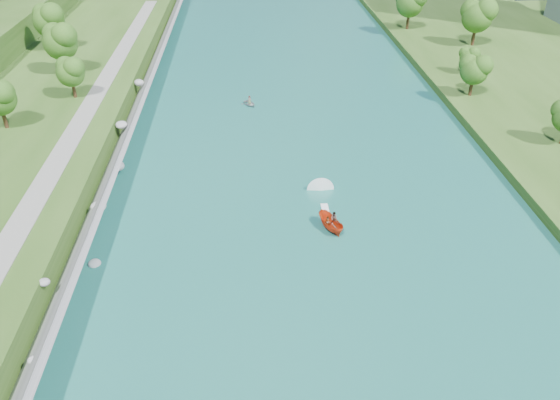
{
  "coord_description": "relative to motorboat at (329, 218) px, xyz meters",
  "views": [
    {
      "loc": [
        -7.47,
        -36.68,
        37.52
      ],
      "look_at": [
        -3.9,
        18.3,
        2.5
      ],
      "focal_mm": 35.0,
      "sensor_mm": 36.0,
      "label": 1
    }
  ],
  "objects": [
    {
      "name": "trees_east",
      "position": [
        36.25,
        33.57,
        5.57
      ],
      "size": [
        18.02,
        141.06,
        11.77
      ],
      "color": "#194F15",
      "rests_on": "berm_east"
    },
    {
      "name": "riverside_path",
      "position": [
        -34.35,
        3.43,
        2.69
      ],
      "size": [
        3.0,
        200.0,
        0.1
      ],
      "primitive_type": "cube",
      "color": "gray",
      "rests_on": "berm_west"
    },
    {
      "name": "riprap_bank",
      "position": [
        -27.71,
        2.66,
        0.96
      ],
      "size": [
        4.29,
        236.0,
        4.26
      ],
      "color": "slate",
      "rests_on": "ground"
    },
    {
      "name": "raft",
      "position": [
        -8.82,
        37.04,
        -0.38
      ],
      "size": [
        3.42,
        3.77,
        1.66
      ],
      "rotation": [
        0.0,
        0.0,
        0.5
      ],
      "color": "gray",
      "rests_on": "river_water"
    },
    {
      "name": "motorboat",
      "position": [
        0.0,
        0.0,
        0.0
      ],
      "size": [
        3.6,
        19.19,
        2.01
      ],
      "rotation": [
        0.0,
        0.0,
        3.55
      ],
      "color": "red",
      "rests_on": "river_water"
    },
    {
      "name": "river_water",
      "position": [
        -1.85,
        3.43,
        -0.81
      ],
      "size": [
        55.0,
        240.0,
        0.1
      ],
      "primitive_type": "cube",
      "color": "#1A6566",
      "rests_on": "ground"
    },
    {
      "name": "ground",
      "position": [
        -1.85,
        -16.57,
        -0.86
      ],
      "size": [
        260.0,
        260.0,
        0.0
      ],
      "primitive_type": "plane",
      "color": "#2D5119",
      "rests_on": "ground"
    }
  ]
}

